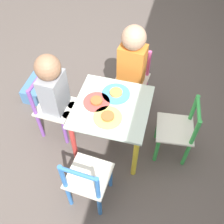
% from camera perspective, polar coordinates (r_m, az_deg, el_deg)
% --- Properties ---
extents(ground_plane, '(6.00, 6.00, 0.00)m').
position_cam_1_polar(ground_plane, '(2.13, 0.00, -6.59)').
color(ground_plane, '#5B514C').
extents(kids_table, '(0.51, 0.51, 0.46)m').
position_cam_1_polar(kids_table, '(1.83, 0.00, -0.22)').
color(kids_table, silver).
rests_on(kids_table, ground_plane).
extents(chair_purple, '(0.27, 0.27, 0.53)m').
position_cam_1_polar(chair_purple, '(2.06, -12.75, 0.89)').
color(chair_purple, silver).
rests_on(chair_purple, ground_plane).
extents(chair_pink, '(0.29, 0.29, 0.53)m').
position_cam_1_polar(chair_pink, '(2.22, 4.38, 6.89)').
color(chair_pink, silver).
rests_on(chair_pink, ground_plane).
extents(chair_blue, '(0.28, 0.28, 0.53)m').
position_cam_1_polar(chair_blue, '(1.69, -5.36, -14.63)').
color(chair_blue, silver).
rests_on(chair_blue, ground_plane).
extents(chair_green, '(0.29, 0.29, 0.53)m').
position_cam_1_polar(chair_green, '(1.93, 14.11, -4.01)').
color(chair_green, silver).
rests_on(chair_green, ground_plane).
extents(child_front, '(0.21, 0.22, 0.77)m').
position_cam_1_polar(child_front, '(1.88, -12.21, 4.54)').
color(child_front, '#7A6B5B').
rests_on(child_front, ground_plane).
extents(child_left, '(0.23, 0.21, 0.80)m').
position_cam_1_polar(child_left, '(2.02, 4.25, 10.49)').
color(child_left, '#4C608E').
rests_on(child_left, ground_plane).
extents(plate_front, '(0.18, 0.18, 0.03)m').
position_cam_1_polar(plate_front, '(1.78, -3.38, 2.26)').
color(plate_front, '#E54C47').
rests_on(plate_front, kids_table).
extents(plate_left, '(0.20, 0.20, 0.03)m').
position_cam_1_polar(plate_left, '(1.83, 0.87, 4.08)').
color(plate_left, '#4C9EE0').
rests_on(plate_left, kids_table).
extents(plate_right, '(0.19, 0.19, 0.03)m').
position_cam_1_polar(plate_right, '(1.69, -0.94, -1.11)').
color(plate_right, '#EADB66').
rests_on(plate_right, kids_table).
extents(storage_bin, '(0.30, 0.20, 0.14)m').
position_cam_1_polar(storage_bin, '(2.51, -15.77, 4.91)').
color(storage_bin, '#4C7FB7').
rests_on(storage_bin, ground_plane).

